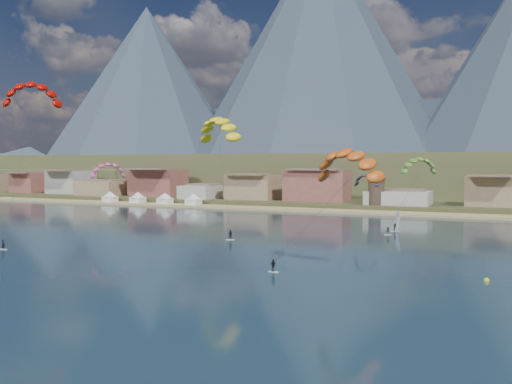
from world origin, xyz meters
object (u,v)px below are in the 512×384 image
at_px(kitesurfer_red, 32,91).
at_px(buoy, 487,281).
at_px(watchtower, 376,191).
at_px(kitesurfer_orange, 349,160).
at_px(windsurfer, 396,225).
at_px(kitesurfer_yellow, 220,126).
at_px(kitesurfer_green, 418,164).

relative_size(kitesurfer_red, buoy, 48.11).
height_order(watchtower, kitesurfer_red, kitesurfer_red).
bearing_deg(kitesurfer_orange, windsurfer, 91.58).
bearing_deg(watchtower, buoy, -70.24).
relative_size(kitesurfer_yellow, buoy, 38.75).
height_order(kitesurfer_orange, buoy, kitesurfer_orange).
relative_size(kitesurfer_orange, buoy, 28.05).
bearing_deg(windsurfer, watchtower, 106.79).
distance_m(watchtower, kitesurfer_yellow, 72.54).
distance_m(watchtower, buoy, 104.46).
bearing_deg(windsurfer, kitesurfer_yellow, -153.95).
relative_size(kitesurfer_red, kitesurfer_yellow, 1.24).
bearing_deg(watchtower, kitesurfer_yellow, -106.89).
relative_size(kitesurfer_yellow, kitesurfer_orange, 1.38).
xyz_separation_m(kitesurfer_yellow, buoy, (55.74, -30.70, -23.44)).
relative_size(kitesurfer_red, kitesurfer_green, 1.72).
distance_m(kitesurfer_yellow, buoy, 67.81).
xyz_separation_m(kitesurfer_orange, kitesurfer_green, (2.55, 52.93, -0.52)).
height_order(kitesurfer_red, kitesurfer_yellow, kitesurfer_red).
xyz_separation_m(windsurfer, buoy, (20.16, -48.09, -1.25)).
bearing_deg(buoy, kitesurfer_orange, 175.06).
distance_m(kitesurfer_yellow, kitesurfer_orange, 47.58).
relative_size(watchtower, kitesurfer_green, 0.43).
height_order(kitesurfer_red, kitesurfer_orange, kitesurfer_red).
bearing_deg(kitesurfer_green, kitesurfer_yellow, -148.81).
relative_size(watchtower, buoy, 12.11).
bearing_deg(windsurfer, kitesurfer_red, -147.94).
bearing_deg(watchtower, kitesurfer_green, -66.52).
distance_m(kitesurfer_yellow, windsurfer, 45.39).
height_order(kitesurfer_yellow, buoy, kitesurfer_yellow).
height_order(watchtower, kitesurfer_green, kitesurfer_green).
distance_m(watchtower, kitesurfer_red, 107.21).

